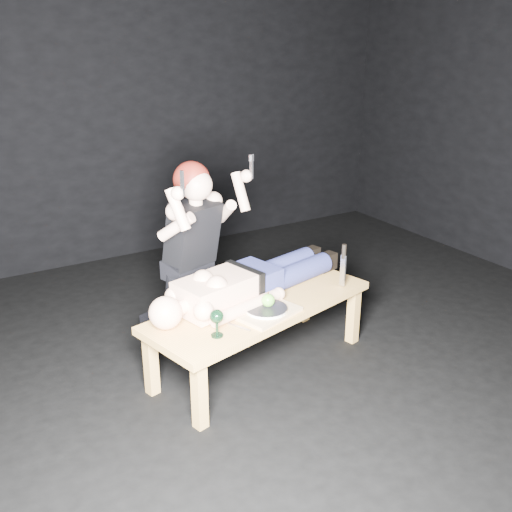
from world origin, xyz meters
The scene contains 13 objects.
ground centered at (0.00, 0.00, 0.00)m, with size 5.00×5.00×0.00m, color black.
back_wall centered at (0.00, 2.50, 1.50)m, with size 5.00×5.00×0.00m, color black.
table centered at (-0.34, 0.10, 0.23)m, with size 1.52×0.57×0.45m, color tan.
lying_man centered at (-0.33, 0.23, 0.57)m, with size 1.44×0.44×0.25m, color #DAAB92, non-canonical shape.
kneeling_woman centered at (-0.59, 0.65, 0.66)m, with size 0.71×0.79×1.33m, color black, non-canonical shape.
serving_tray centered at (-0.39, -0.05, 0.46)m, with size 0.38×0.27×0.02m, color tan.
plate centered at (-0.39, -0.05, 0.48)m, with size 0.25×0.25×0.02m, color white.
apple centered at (-0.37, -0.04, 0.53)m, with size 0.08×0.08×0.08m, color green.
goblet centered at (-0.77, -0.15, 0.53)m, with size 0.08×0.08×0.16m, color black, non-canonical shape.
fork_flat centered at (-0.61, -0.12, 0.45)m, with size 0.01×0.16×0.01m, color #B2B2B7.
knife_flat centered at (-0.27, -0.06, 0.45)m, with size 0.01×0.16×0.01m, color #B2B2B7.
spoon_flat centered at (-0.27, 0.01, 0.45)m, with size 0.01×0.16×0.01m, color #B2B2B7.
carving_knife centered at (0.26, 0.02, 0.60)m, with size 0.04×0.04×0.30m, color #B2B2B7, non-canonical shape.
Camera 1 is at (-2.06, -2.73, 2.04)m, focal length 40.88 mm.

